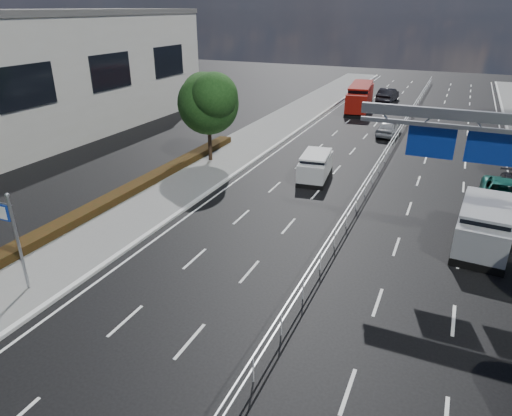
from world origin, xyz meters
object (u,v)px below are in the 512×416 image
at_px(red_bus, 360,96).
at_px(near_car_dark, 388,95).
at_px(toilet_sign, 6,224).
at_px(near_car_silver, 389,127).
at_px(parked_car_teal, 502,195).
at_px(white_minivan, 315,166).
at_px(silver_minivan, 484,226).

relative_size(red_bus, near_car_dark, 1.93).
height_order(toilet_sign, red_bus, toilet_sign).
bearing_deg(near_car_silver, near_car_dark, -77.92).
height_order(toilet_sign, parked_car_teal, toilet_sign).
relative_size(white_minivan, near_car_silver, 1.01).
bearing_deg(white_minivan, red_bus, 88.39).
relative_size(near_car_silver, silver_minivan, 0.77).
distance_m(silver_minivan, parked_car_teal, 5.81).
relative_size(white_minivan, near_car_dark, 0.86).
bearing_deg(white_minivan, near_car_dark, 83.21).
height_order(white_minivan, near_car_dark, white_minivan).
bearing_deg(white_minivan, silver_minivan, -36.63).
xyz_separation_m(red_bus, parked_car_teal, (13.45, -23.87, -0.74)).
xyz_separation_m(toilet_sign, near_car_dark, (7.27, 47.27, -2.12)).
relative_size(red_bus, parked_car_teal, 1.82).
bearing_deg(toilet_sign, white_minivan, 67.59).
distance_m(toilet_sign, white_minivan, 19.14).
xyz_separation_m(red_bus, near_car_dark, (2.15, 5.97, -0.66)).
distance_m(toilet_sign, parked_car_teal, 25.56).
bearing_deg(near_car_dark, near_car_silver, 103.17).
bearing_deg(parked_car_teal, red_bus, 122.18).
bearing_deg(toilet_sign, near_car_dark, 81.25).
relative_size(near_car_dark, parked_car_teal, 0.94).
bearing_deg(near_car_silver, white_minivan, 81.39).
xyz_separation_m(white_minivan, near_car_dark, (0.02, 29.67, -0.05)).
bearing_deg(red_bus, white_minivan, -91.33).
bearing_deg(parked_car_teal, white_minivan, -178.08).
relative_size(silver_minivan, parked_car_teal, 1.03).
distance_m(toilet_sign, near_car_dark, 47.87).
xyz_separation_m(toilet_sign, red_bus, (5.12, 41.29, -1.46)).
distance_m(white_minivan, red_bus, 23.80).
distance_m(red_bus, near_car_silver, 11.21).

